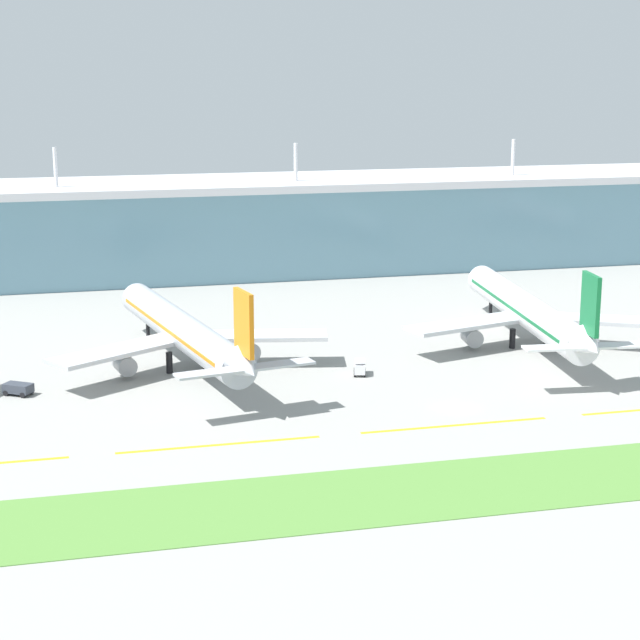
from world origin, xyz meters
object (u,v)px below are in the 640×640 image
(airliner_near_middle, at_px, (184,332))
(pushback_tug, at_px, (18,388))
(baggage_cart, at_px, (360,368))
(airliner_far_middle, at_px, (528,311))

(airliner_near_middle, relative_size, pushback_tug, 13.25)
(baggage_cart, xyz_separation_m, pushback_tug, (-54.94, 1.93, -0.16))
(airliner_near_middle, bearing_deg, baggage_cart, -21.20)
(airliner_near_middle, relative_size, airliner_far_middle, 0.98)
(baggage_cart, bearing_deg, airliner_far_middle, 17.86)
(pushback_tug, bearing_deg, airliner_far_middle, 5.94)
(airliner_far_middle, bearing_deg, pushback_tug, -174.06)
(airliner_near_middle, bearing_deg, airliner_far_middle, 0.49)
(airliner_near_middle, relative_size, baggage_cart, 16.76)
(airliner_near_middle, height_order, pushback_tug, airliner_near_middle)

